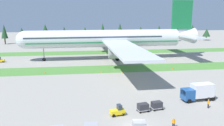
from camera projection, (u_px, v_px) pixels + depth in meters
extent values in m
plane|color=gray|center=(135.00, 125.00, 39.09)|extent=(400.00, 400.00, 0.00)
cube|color=#4C8438|center=(107.00, 69.00, 78.29)|extent=(320.00, 10.84, 0.01)
cube|color=#4C8438|center=(99.00, 52.00, 110.94)|extent=(320.00, 10.84, 0.01)
cylinder|color=silver|center=(104.00, 38.00, 93.02)|extent=(59.20, 8.16, 6.70)
sphere|color=silver|center=(25.00, 40.00, 88.43)|extent=(6.57, 6.57, 6.57)
cone|color=silver|center=(182.00, 36.00, 97.94)|extent=(10.24, 6.61, 6.36)
cube|color=#19703D|center=(104.00, 41.00, 93.26)|extent=(57.76, 8.26, 0.36)
cube|color=#283342|center=(95.00, 36.00, 92.28)|extent=(52.00, 8.05, 0.44)
cube|color=silver|center=(126.00, 49.00, 71.35)|extent=(10.34, 39.83, 0.60)
cylinder|color=#A3A3A8|center=(117.00, 53.00, 77.32)|extent=(5.85, 3.83, 3.68)
cube|color=silver|center=(105.00, 35.00, 116.08)|extent=(10.34, 39.83, 0.60)
cylinder|color=#A3A3A8|center=(104.00, 41.00, 110.58)|extent=(5.85, 3.83, 3.68)
cube|color=silver|center=(192.00, 37.00, 88.83)|extent=(5.60, 14.53, 0.42)
cube|color=silver|center=(172.00, 33.00, 106.62)|extent=(5.60, 14.53, 0.42)
cube|color=#19703D|center=(182.00, 15.00, 96.06)|extent=(8.44, 0.93, 11.39)
cylinder|color=#A3A3A8|center=(44.00, 51.00, 90.33)|extent=(0.44, 0.44, 6.60)
cylinder|color=black|center=(44.00, 59.00, 91.01)|extent=(1.21, 0.45, 1.20)
cylinder|color=#A3A3A8|center=(117.00, 50.00, 90.71)|extent=(0.44, 0.44, 6.35)
cylinder|color=black|center=(117.00, 59.00, 91.37)|extent=(1.71, 0.64, 1.70)
cylinder|color=#A3A3A8|center=(114.00, 47.00, 98.48)|extent=(0.44, 0.44, 6.35)
cylinder|color=black|center=(114.00, 55.00, 99.13)|extent=(1.71, 0.64, 1.70)
cube|color=yellow|center=(117.00, 112.00, 42.84)|extent=(2.81, 1.80, 0.77)
cube|color=#283342|center=(119.00, 107.00, 42.80)|extent=(0.91, 1.21, 0.90)
cylinder|color=black|center=(114.00, 116.00, 42.12)|extent=(0.63, 0.32, 0.60)
cylinder|color=black|center=(112.00, 113.00, 43.14)|extent=(0.63, 0.32, 0.60)
cylinder|color=black|center=(123.00, 114.00, 42.71)|extent=(0.63, 0.32, 0.60)
cylinder|color=black|center=(121.00, 112.00, 43.73)|extent=(0.63, 0.32, 0.60)
cube|color=#A3A3A8|center=(143.00, 109.00, 44.57)|extent=(2.46, 1.92, 0.10)
cube|color=#2D2D33|center=(143.00, 106.00, 44.44)|extent=(2.16, 1.69, 1.10)
cylinder|color=black|center=(140.00, 112.00, 43.70)|extent=(0.42, 0.20, 0.40)
cylinder|color=black|center=(137.00, 110.00, 44.97)|extent=(0.42, 0.20, 0.40)
cylinder|color=black|center=(149.00, 111.00, 44.24)|extent=(0.42, 0.20, 0.40)
cylinder|color=black|center=(145.00, 108.00, 45.52)|extent=(0.42, 0.20, 0.40)
cube|color=#A3A3A8|center=(157.00, 107.00, 45.51)|extent=(2.46, 1.92, 0.10)
cube|color=#2D2D33|center=(157.00, 104.00, 45.39)|extent=(2.16, 1.69, 1.10)
cylinder|color=black|center=(154.00, 110.00, 44.64)|extent=(0.42, 0.20, 0.40)
cylinder|color=black|center=(151.00, 108.00, 45.92)|extent=(0.42, 0.20, 0.40)
cylinder|color=black|center=(162.00, 109.00, 45.19)|extent=(0.42, 0.20, 0.40)
cylinder|color=black|center=(159.00, 107.00, 46.46)|extent=(0.42, 0.20, 0.40)
cube|color=#1E4C8E|center=(188.00, 94.00, 49.37)|extent=(2.45, 2.54, 2.20)
cube|color=#283342|center=(183.00, 93.00, 49.02)|extent=(0.32, 2.07, 0.97)
cube|color=silver|center=(202.00, 90.00, 50.06)|extent=(4.74, 2.81, 2.80)
cylinder|color=black|center=(189.00, 101.00, 48.60)|extent=(0.99, 0.41, 0.96)
cylinder|color=black|center=(184.00, 98.00, 50.49)|extent=(0.99, 0.41, 0.96)
cylinder|color=black|center=(208.00, 99.00, 49.68)|extent=(0.99, 0.41, 0.96)
cylinder|color=black|center=(202.00, 96.00, 51.58)|extent=(0.99, 0.41, 0.96)
cylinder|color=black|center=(213.00, 99.00, 49.96)|extent=(0.99, 0.41, 0.96)
cylinder|color=black|center=(207.00, 95.00, 51.85)|extent=(0.99, 0.41, 0.96)
cube|color=yellow|center=(1.00, 61.00, 88.58)|extent=(2.63, 1.36, 0.77)
cube|color=#283342|center=(0.00, 58.00, 88.35)|extent=(0.73, 1.11, 0.90)
cylinder|color=black|center=(4.00, 61.00, 89.34)|extent=(0.60, 0.21, 0.60)
cylinder|color=black|center=(3.00, 62.00, 88.27)|extent=(0.60, 0.21, 0.60)
cylinder|color=black|center=(208.00, 106.00, 46.08)|extent=(0.18, 0.18, 0.85)
cylinder|color=black|center=(208.00, 106.00, 46.30)|extent=(0.18, 0.18, 0.85)
cylinder|color=orange|center=(208.00, 102.00, 46.04)|extent=(0.36, 0.36, 0.62)
sphere|color=tan|center=(209.00, 100.00, 45.94)|extent=(0.24, 0.24, 0.24)
cylinder|color=orange|center=(209.00, 103.00, 45.82)|extent=(0.10, 0.10, 0.58)
cylinder|color=orange|center=(208.00, 102.00, 46.27)|extent=(0.10, 0.10, 0.58)
cylinder|color=black|center=(173.00, 125.00, 38.22)|extent=(0.18, 0.18, 0.85)
cylinder|color=black|center=(174.00, 126.00, 38.09)|extent=(0.18, 0.18, 0.85)
cylinder|color=orange|center=(174.00, 121.00, 38.00)|extent=(0.36, 0.36, 0.62)
sphere|color=tan|center=(174.00, 119.00, 37.91)|extent=(0.24, 0.24, 0.24)
cylinder|color=orange|center=(172.00, 121.00, 38.14)|extent=(0.10, 0.10, 0.58)
cylinder|color=orange|center=(175.00, 122.00, 37.88)|extent=(0.10, 0.10, 0.58)
cube|color=#A3A3A8|center=(139.00, 126.00, 36.93)|extent=(2.16, 1.80, 1.71)
cone|color=orange|center=(172.00, 69.00, 77.47)|extent=(0.44, 0.44, 0.64)
cone|color=orange|center=(45.00, 72.00, 72.87)|extent=(0.44, 0.44, 0.65)
cone|color=orange|center=(123.00, 73.00, 72.19)|extent=(0.44, 0.44, 0.45)
cone|color=orange|center=(101.00, 72.00, 73.54)|extent=(0.44, 0.44, 0.53)
cylinder|color=#4C3823|center=(5.00, 41.00, 139.20)|extent=(0.70, 0.70, 3.46)
cone|color=#1E4223|center=(4.00, 31.00, 138.01)|extent=(3.70, 3.70, 8.09)
cylinder|color=#4C3823|center=(22.00, 40.00, 143.55)|extent=(0.70, 0.70, 3.68)
cone|color=#1E4223|center=(22.00, 33.00, 142.61)|extent=(4.84, 4.84, 5.48)
cylinder|color=#4C3823|center=(46.00, 40.00, 145.41)|extent=(0.70, 0.70, 3.49)
cone|color=#1E4223|center=(45.00, 31.00, 144.25)|extent=(5.80, 5.80, 7.73)
cylinder|color=#4C3823|center=(65.00, 40.00, 146.75)|extent=(0.70, 0.70, 2.86)
cone|color=#1E4223|center=(64.00, 32.00, 145.74)|extent=(4.62, 4.62, 6.89)
cylinder|color=#4C3823|center=(85.00, 40.00, 146.02)|extent=(0.70, 0.70, 3.52)
cone|color=#1E4223|center=(85.00, 32.00, 145.05)|extent=(5.24, 5.24, 5.94)
cylinder|color=#4C3823|center=(103.00, 39.00, 147.52)|extent=(0.70, 0.70, 3.97)
cone|color=#1E4223|center=(103.00, 30.00, 146.31)|extent=(3.66, 3.66, 7.79)
cylinder|color=#4C3823|center=(120.00, 39.00, 151.91)|extent=(0.70, 0.70, 3.79)
cone|color=#1E4223|center=(120.00, 29.00, 150.71)|extent=(4.48, 4.48, 7.83)
cylinder|color=#4C3823|center=(140.00, 39.00, 150.12)|extent=(0.70, 0.70, 3.60)
cone|color=#1E4223|center=(140.00, 31.00, 149.13)|extent=(4.66, 4.66, 5.96)
cylinder|color=#4C3823|center=(159.00, 39.00, 155.60)|extent=(0.70, 0.70, 2.99)
cone|color=#1E4223|center=(159.00, 31.00, 154.56)|extent=(5.09, 5.09, 7.02)
cylinder|color=#4C3823|center=(176.00, 38.00, 154.52)|extent=(0.70, 0.70, 3.76)
cone|color=#1E4223|center=(176.00, 29.00, 153.25)|extent=(3.88, 3.88, 8.55)
cylinder|color=#4C3823|center=(192.00, 39.00, 154.27)|extent=(0.70, 0.70, 2.94)
cone|color=#1E4223|center=(192.00, 31.00, 153.18)|extent=(4.99, 4.99, 7.62)
cylinder|color=#4C3823|center=(206.00, 38.00, 159.08)|extent=(0.70, 0.70, 2.56)
cone|color=#1E4223|center=(207.00, 32.00, 158.28)|extent=(4.91, 4.91, 5.19)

